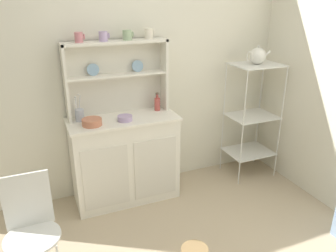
{
  "coord_description": "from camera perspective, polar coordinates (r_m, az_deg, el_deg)",
  "views": [
    {
      "loc": [
        -0.89,
        -1.47,
        1.92
      ],
      "look_at": [
        0.2,
        1.12,
        0.81
      ],
      "focal_mm": 35.77,
      "sensor_mm": 36.0,
      "label": 1
    }
  ],
  "objects": [
    {
      "name": "bakers_rack",
      "position": [
        3.72,
        14.17,
        2.57
      ],
      "size": [
        0.5,
        0.4,
        1.25
      ],
      "color": "silver",
      "rests_on": "ground"
    },
    {
      "name": "wire_chair",
      "position": [
        2.45,
        -22.37,
        -15.2
      ],
      "size": [
        0.36,
        0.36,
        0.85
      ],
      "rotation": [
        0.0,
        0.0,
        -0.58
      ],
      "color": "white",
      "rests_on": "ground"
    },
    {
      "name": "bowl_mixing_large",
      "position": [
        2.99,
        -12.83,
        0.66
      ],
      "size": [
        0.17,
        0.17,
        0.06
      ],
      "primitive_type": "cylinder",
      "color": "#C67556",
      "rests_on": "hutch_cabinet"
    },
    {
      "name": "wall_back",
      "position": [
        3.29,
        -6.67,
        9.66
      ],
      "size": [
        3.84,
        0.05,
        2.5
      ],
      "primitive_type": "cube",
      "color": "silver",
      "rests_on": "ground"
    },
    {
      "name": "cup_rose_0",
      "position": [
        3.01,
        -14.93,
        14.4
      ],
      "size": [
        0.08,
        0.07,
        0.09
      ],
      "color": "#D17A84",
      "rests_on": "hutch_shelf_unit"
    },
    {
      "name": "jam_bottle",
      "position": [
        3.29,
        -1.84,
        3.86
      ],
      "size": [
        0.06,
        0.06,
        0.18
      ],
      "color": "#B74C47",
      "rests_on": "hutch_cabinet"
    },
    {
      "name": "hutch_cabinet",
      "position": [
        3.29,
        -7.35,
        -5.44
      ],
      "size": [
        1.02,
        0.45,
        0.85
      ],
      "color": "white",
      "rests_on": "ground"
    },
    {
      "name": "porcelain_teapot",
      "position": [
        3.58,
        15.01,
        11.47
      ],
      "size": [
        0.26,
        0.17,
        0.19
      ],
      "color": "white",
      "rests_on": "bakers_rack"
    },
    {
      "name": "cup_sage_2",
      "position": [
        3.1,
        -6.94,
        15.14
      ],
      "size": [
        0.1,
        0.08,
        0.09
      ],
      "color": "#9EB78E",
      "rests_on": "hutch_shelf_unit"
    },
    {
      "name": "utensil_jar",
      "position": [
        3.11,
        -14.84,
        1.88
      ],
      "size": [
        0.08,
        0.08,
        0.24
      ],
      "color": "#B2B7C6",
      "rests_on": "hutch_cabinet"
    },
    {
      "name": "cup_lilac_1",
      "position": [
        3.05,
        -10.94,
        14.79
      ],
      "size": [
        0.09,
        0.08,
        0.08
      ],
      "color": "#B79ECC",
      "rests_on": "hutch_shelf_unit"
    },
    {
      "name": "hutch_shelf_unit",
      "position": [
        3.17,
        -8.87,
        9.11
      ],
      "size": [
        0.95,
        0.18,
        0.69
      ],
      "color": "silver",
      "rests_on": "hutch_cabinet"
    },
    {
      "name": "cup_cream_3",
      "position": [
        3.16,
        -3.28,
        15.45
      ],
      "size": [
        0.09,
        0.08,
        0.09
      ],
      "color": "silver",
      "rests_on": "hutch_shelf_unit"
    },
    {
      "name": "bowl_floral_medium",
      "position": [
        3.05,
        -7.35,
        1.33
      ],
      "size": [
        0.13,
        0.13,
        0.05
      ],
      "primitive_type": "cylinder",
      "color": "#B79ECC",
      "rests_on": "hutch_cabinet"
    }
  ]
}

